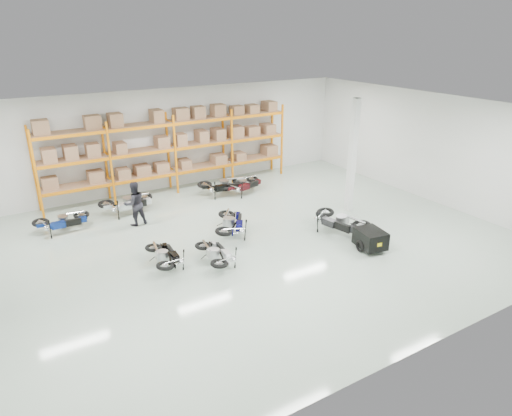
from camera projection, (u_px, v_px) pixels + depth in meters
room at (243, 181)px, 14.95m from camera, size 18.00×18.00×18.00m
pallet_rack at (171, 142)px, 20.09m from camera, size 11.28×0.98×3.62m
structural_column at (352, 156)px, 17.83m from camera, size 0.25×0.25×4.50m
moto_blue_centre at (232, 220)px, 16.24m from camera, size 1.72×2.04×1.19m
moto_silver_left at (217, 251)px, 14.18m from camera, size 0.90×1.65×1.03m
moto_black_far_left at (165, 253)px, 14.05m from camera, size 0.91×1.65×1.03m
moto_touring_right at (339, 218)px, 16.36m from camera, size 1.35×2.11×1.26m
trailer at (370, 239)px, 15.16m from camera, size 0.94×1.72×0.70m
moto_back_a at (62, 218)px, 16.51m from camera, size 1.72×0.87×1.10m
moto_back_b at (127, 200)px, 18.12m from camera, size 1.87×0.93×1.21m
moto_back_c at (224, 182)px, 20.13m from camera, size 2.08×1.33×1.25m
moto_back_d at (243, 182)px, 20.32m from camera, size 1.95×1.26×1.16m
person_back at (135, 204)px, 16.96m from camera, size 0.88×0.72×1.69m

